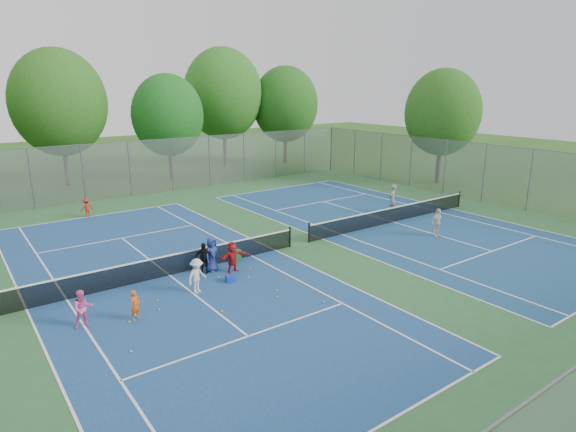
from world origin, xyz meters
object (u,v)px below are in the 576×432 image
Objects in this scene: net_right at (394,215)px; ball_hopper at (238,256)px; net_left at (169,266)px; ball_crate at (230,279)px; instructor at (392,199)px.

ball_hopper is at bearing -178.59° from net_right.
net_left is 3.24m from ball_hopper.
instructor is (13.78, 3.63, 0.79)m from ball_crate.
ball_hopper is at bearing -15.40° from instructor.
instructor is (1.53, 1.52, 0.47)m from net_right.
instructor is at bearing 44.81° from net_right.
net_left is at bearing 175.28° from ball_hopper.
ball_crate is at bearing -50.09° from net_left.
ball_crate is at bearing -8.92° from instructor.
ball_crate is at bearing -170.26° from net_right.
net_right reaches higher than ball_crate.
net_left is 22.73× the size of ball_hopper.
net_left and net_right have the same top height.
instructor is (15.53, 1.52, 0.47)m from net_left.
instructor is at bearing 8.27° from ball_hopper.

